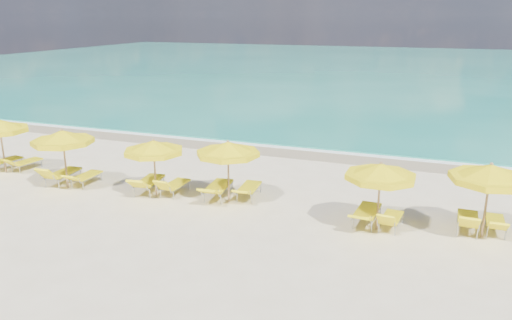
% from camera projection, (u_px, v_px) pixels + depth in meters
% --- Properties ---
extents(ground_plane, '(120.00, 120.00, 0.00)m').
position_uv_depth(ground_plane, '(241.00, 205.00, 16.95)').
color(ground_plane, beige).
extents(ocean, '(120.00, 80.00, 0.30)m').
position_uv_depth(ocean, '(390.00, 68.00, 60.13)').
color(ocean, '#167F6A').
rests_on(ocean, ground).
extents(wet_sand_band, '(120.00, 2.60, 0.01)m').
position_uv_depth(wet_sand_band, '(299.00, 152.00, 23.61)').
color(wet_sand_band, tan).
rests_on(wet_sand_band, ground).
extents(foam_line, '(120.00, 1.20, 0.03)m').
position_uv_depth(foam_line, '(304.00, 148.00, 24.33)').
color(foam_line, white).
rests_on(foam_line, ground).
extents(whitecap_near, '(14.00, 0.36, 0.05)m').
position_uv_depth(whitecap_near, '(253.00, 109.00, 34.25)').
color(whitecap_near, white).
rests_on(whitecap_near, ground).
extents(whitecap_far, '(18.00, 0.30, 0.05)m').
position_uv_depth(whitecap_far, '(469.00, 105.00, 35.86)').
color(whitecap_far, white).
rests_on(whitecap_far, ground).
extents(umbrella_1, '(2.49, 2.49, 2.27)m').
position_uv_depth(umbrella_1, '(62.00, 138.00, 18.15)').
color(umbrella_1, '#A07850').
rests_on(umbrella_1, ground).
extents(umbrella_2, '(2.27, 2.27, 2.12)m').
position_uv_depth(umbrella_2, '(154.00, 148.00, 17.27)').
color(umbrella_2, '#A07850').
rests_on(umbrella_2, ground).
extents(umbrella_3, '(2.59, 2.59, 2.20)m').
position_uv_depth(umbrella_3, '(228.00, 149.00, 16.78)').
color(umbrella_3, '#A07850').
rests_on(umbrella_3, ground).
extents(umbrella_4, '(2.74, 2.74, 2.14)m').
position_uv_depth(umbrella_4, '(381.00, 172.00, 14.54)').
color(umbrella_4, '#A07850').
rests_on(umbrella_4, ground).
extents(umbrella_5, '(2.55, 2.55, 2.28)m').
position_uv_depth(umbrella_5, '(490.00, 174.00, 13.99)').
color(umbrella_5, '#A07850').
rests_on(umbrella_5, ground).
extents(lounger_0_left, '(0.80, 1.77, 0.71)m').
position_uv_depth(lounger_0_left, '(5.00, 164.00, 20.97)').
color(lounger_0_left, '#A5A8AD').
rests_on(lounger_0_left, ground).
extents(lounger_0_right, '(0.74, 1.68, 0.71)m').
position_uv_depth(lounger_0_right, '(26.00, 165.00, 20.80)').
color(lounger_0_right, '#A5A8AD').
rests_on(lounger_0_right, ground).
extents(lounger_1_left, '(0.73, 1.93, 0.92)m').
position_uv_depth(lounger_1_left, '(63.00, 177.00, 19.10)').
color(lounger_1_left, '#A5A8AD').
rests_on(lounger_1_left, ground).
extents(lounger_1_right, '(0.60, 1.73, 0.69)m').
position_uv_depth(lounger_1_right, '(86.00, 180.00, 18.96)').
color(lounger_1_right, '#A5A8AD').
rests_on(lounger_1_right, ground).
extents(lounger_2_left, '(0.92, 2.04, 0.85)m').
position_uv_depth(lounger_2_left, '(149.00, 186.00, 18.18)').
color(lounger_2_left, '#A5A8AD').
rests_on(lounger_2_left, ground).
extents(lounger_2_right, '(0.62, 1.70, 0.82)m').
position_uv_depth(lounger_2_right, '(175.00, 189.00, 17.95)').
color(lounger_2_right, '#A5A8AD').
rests_on(lounger_2_right, ground).
extents(lounger_3_left, '(0.87, 2.12, 0.77)m').
position_uv_depth(lounger_3_left, '(218.00, 191.00, 17.58)').
color(lounger_3_left, '#A5A8AD').
rests_on(lounger_3_left, ground).
extents(lounger_3_right, '(0.75, 1.89, 0.66)m').
position_uv_depth(lounger_3_right, '(249.00, 192.00, 17.61)').
color(lounger_3_right, '#A5A8AD').
rests_on(lounger_3_right, ground).
extents(lounger_4_left, '(0.78, 2.03, 0.71)m').
position_uv_depth(lounger_4_left, '(366.00, 217.00, 15.42)').
color(lounger_4_left, '#A5A8AD').
rests_on(lounger_4_left, ground).
extents(lounger_4_right, '(0.70, 1.60, 0.77)m').
position_uv_depth(lounger_4_right, '(391.00, 222.00, 15.07)').
color(lounger_4_right, '#A5A8AD').
rests_on(lounger_4_right, ground).
extents(lounger_5_left, '(0.64, 1.77, 0.83)m').
position_uv_depth(lounger_5_left, '(467.00, 224.00, 14.90)').
color(lounger_5_left, '#A5A8AD').
rests_on(lounger_5_left, ground).
extents(lounger_5_right, '(0.55, 1.61, 0.70)m').
position_uv_depth(lounger_5_right, '(495.00, 226.00, 14.80)').
color(lounger_5_right, '#A5A8AD').
rests_on(lounger_5_right, ground).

